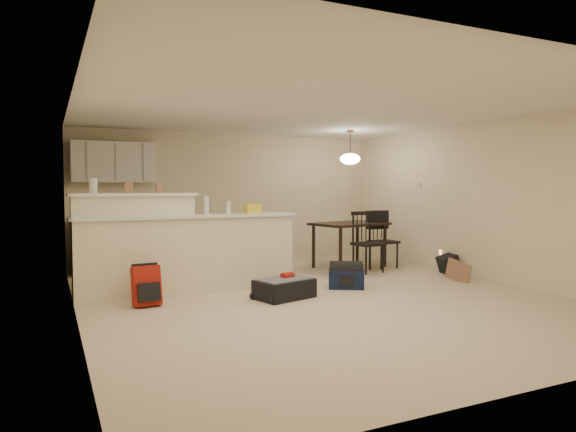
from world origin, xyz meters
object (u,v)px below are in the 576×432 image
suitcase (284,289)px  navy_duffel (346,279)px  black_daypack (449,265)px  dining_chair_near (368,242)px  red_backpack (146,286)px  dining_chair_far (383,240)px  pendant_lamp (350,158)px  dining_table (350,228)px

suitcase → navy_duffel: (1.09, 0.22, 0.01)m
navy_duffel → black_daypack: black_daypack is taller
dining_chair_near → suitcase: 2.55m
red_backpack → dining_chair_far: bearing=11.5°
suitcase → red_backpack: size_ratio=1.50×
dining_chair_near → red_backpack: bearing=-171.7°
navy_duffel → black_daypack: (2.21, 0.30, 0.02)m
red_backpack → dining_chair_near: bearing=9.6°
red_backpack → black_daypack: 5.04m
pendant_lamp → navy_duffel: (-1.09, -1.66, -1.85)m
dining_chair_far → navy_duffel: size_ratio=2.03×
dining_table → red_backpack: bearing=-171.7°
black_daypack → dining_table: bearing=55.9°
dining_table → pendant_lamp: pendant_lamp is taller
dining_chair_far → black_daypack: 1.24m
black_daypack → navy_duffel: bearing=114.2°
dining_table → suitcase: dining_table is taller
black_daypack → red_backpack: bearing=108.5°
dining_chair_near → dining_chair_far: bearing=23.4°
suitcase → navy_duffel: size_ratio=1.48×
dining_chair_far → red_backpack: bearing=-167.6°
pendant_lamp → dining_chair_far: pendant_lamp is taller
dining_chair_far → red_backpack: 4.59m
dining_chair_far → suitcase: bearing=-153.0°
dining_chair_near → suitcase: dining_chair_near is taller
pendant_lamp → dining_table: bearing=0.0°
navy_duffel → black_daypack: 2.23m
suitcase → dining_chair_near: bearing=13.9°
dining_chair_near → black_daypack: (1.13, -0.74, -0.37)m
dining_chair_near → dining_chair_far: size_ratio=1.03×
red_backpack → black_daypack: red_backpack is taller
suitcase → dining_chair_far: bearing=13.6°
dining_chair_far → red_backpack: size_ratio=2.06×
dining_chair_far → red_backpack: (-4.43, -1.21, -0.26)m
navy_duffel → dining_chair_far: bearing=68.1°
dining_table → black_daypack: (1.12, -1.36, -0.56)m
pendant_lamp → navy_duffel: size_ratio=1.24×
navy_duffel → pendant_lamp: bearing=85.2°
dining_table → red_backpack: size_ratio=2.99×
black_daypack → dining_chair_near: bearing=73.1°
dining_chair_far → navy_duffel: (-1.61, -1.33, -0.37)m
dining_chair_far → suitcase: (-2.70, -1.54, -0.38)m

